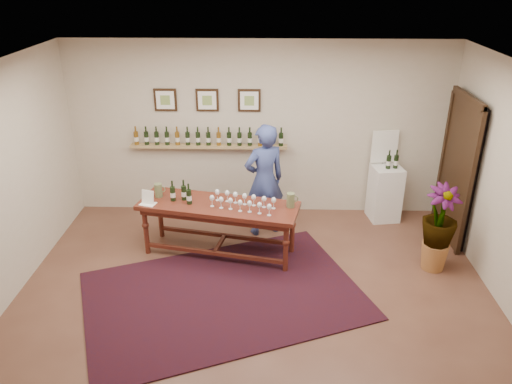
{
  "coord_description": "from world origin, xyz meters",
  "views": [
    {
      "loc": [
        0.16,
        -5.08,
        3.82
      ],
      "look_at": [
        0.0,
        0.8,
        1.1
      ],
      "focal_mm": 35.0,
      "sensor_mm": 36.0,
      "label": 1
    }
  ],
  "objects_px": {
    "potted_plant": "(438,228)",
    "person": "(264,180)",
    "display_pedestal": "(385,193)",
    "tasting_table": "(219,211)"
  },
  "relations": [
    {
      "from": "tasting_table",
      "to": "person",
      "type": "distance_m",
      "value": 0.91
    },
    {
      "from": "tasting_table",
      "to": "person",
      "type": "height_order",
      "value": "person"
    },
    {
      "from": "tasting_table",
      "to": "potted_plant",
      "type": "height_order",
      "value": "potted_plant"
    },
    {
      "from": "potted_plant",
      "to": "person",
      "type": "distance_m",
      "value": 2.52
    },
    {
      "from": "display_pedestal",
      "to": "tasting_table",
      "type": "bearing_deg",
      "value": -155.85
    },
    {
      "from": "tasting_table",
      "to": "potted_plant",
      "type": "xyz_separation_m",
      "value": [
        2.95,
        -0.31,
        -0.05
      ]
    },
    {
      "from": "display_pedestal",
      "to": "potted_plant",
      "type": "distance_m",
      "value": 1.52
    },
    {
      "from": "potted_plant",
      "to": "person",
      "type": "relative_size",
      "value": 0.61
    },
    {
      "from": "tasting_table",
      "to": "display_pedestal",
      "type": "distance_m",
      "value": 2.81
    },
    {
      "from": "display_pedestal",
      "to": "potted_plant",
      "type": "bearing_deg",
      "value": -75.09
    }
  ]
}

